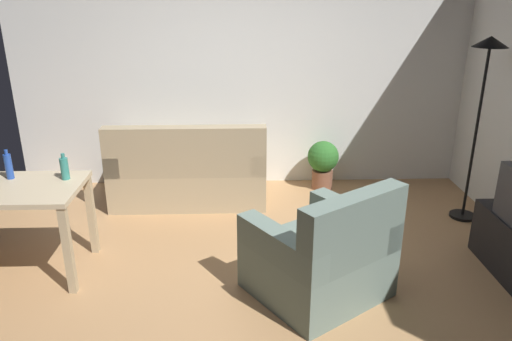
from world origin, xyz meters
TOP-DOWN VIEW (x-y plane):
  - ground_plane at (0.00, 0.00)m, footprint 5.20×4.40m
  - wall_rear at (0.00, 2.20)m, footprint 5.20×0.10m
  - couch at (-0.59, 1.59)m, footprint 1.65×0.84m
  - torchiere_lamp at (2.25, 1.07)m, footprint 0.32×0.32m
  - desk at (-1.90, 0.17)m, footprint 1.20×0.70m
  - potted_plant at (0.92, 1.90)m, footprint 0.36×0.36m
  - armchair at (0.58, -0.23)m, footprint 1.22×1.20m
  - bottle_blue at (-1.90, 0.35)m, footprint 0.06×0.06m
  - bottle_tall at (-1.45, 0.33)m, footprint 0.07×0.07m

SIDE VIEW (x-z plane):
  - ground_plane at x=0.00m, z-range -0.02..0.00m
  - couch at x=-0.59m, z-range -0.15..0.77m
  - armchair at x=0.58m, z-range -0.14..0.78m
  - potted_plant at x=0.92m, z-range 0.05..0.62m
  - desk at x=-1.90m, z-range 0.27..1.03m
  - bottle_tall at x=-1.45m, z-range 0.74..0.96m
  - bottle_blue at x=-1.90m, z-range 0.74..0.99m
  - wall_rear at x=0.00m, z-range 0.00..2.70m
  - torchiere_lamp at x=2.25m, z-range 0.51..2.32m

